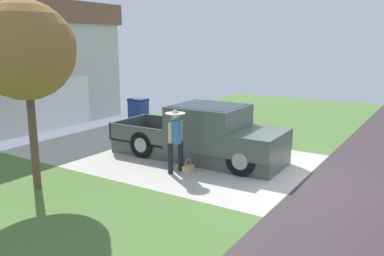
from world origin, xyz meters
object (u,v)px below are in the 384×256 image
pickup_truck (208,135)px  front_yard_tree (29,49)px  person_with_hat (175,135)px  handbag (188,168)px  wheeled_trash_bin (138,110)px

pickup_truck → front_yard_tree: (-4.21, 2.16, 2.53)m
person_with_hat → pickup_truck: bearing=10.5°
handbag → wheeled_trash_bin: wheeled_trash_bin is taller
person_with_hat → wheeled_trash_bin: person_with_hat is taller
handbag → wheeled_trash_bin: (4.25, 5.26, 0.47)m
pickup_truck → person_with_hat: person_with_hat is taller
handbag → front_yard_tree: (-2.87, 2.34, 3.14)m
pickup_truck → wheeled_trash_bin: pickup_truck is taller
person_with_hat → handbag: bearing=-48.9°
pickup_truck → front_yard_tree: 5.36m
person_with_hat → front_yard_tree: (-2.73, 2.04, 2.24)m
person_with_hat → handbag: person_with_hat is taller
wheeled_trash_bin → handbag: bearing=-129.0°
handbag → front_yard_tree: bearing=140.8°
front_yard_tree → wheeled_trash_bin: bearing=22.3°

